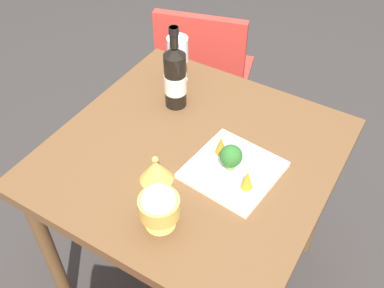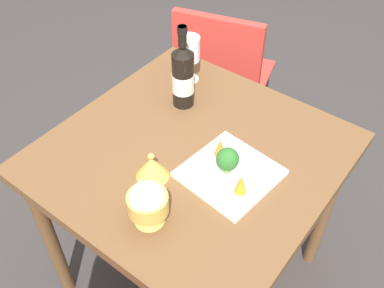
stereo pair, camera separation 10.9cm
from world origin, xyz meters
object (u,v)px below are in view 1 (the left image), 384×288
at_px(carrot_garnish_right, 247,179).
at_px(wine_bottle, 175,77).
at_px(serving_plate, 233,170).
at_px(wine_glass, 178,50).
at_px(rice_bowl_lid, 156,170).
at_px(rice_bowl, 159,206).
at_px(carrot_garnish_left, 221,145).
at_px(chair_by_wall, 203,71).
at_px(broccoli_floret, 231,156).

bearing_deg(carrot_garnish_right, wine_bottle, 149.41).
distance_m(wine_bottle, serving_plate, 0.38).
xyz_separation_m(wine_glass, rice_bowl_lid, (0.21, -0.45, -0.09)).
xyz_separation_m(wine_bottle, wine_glass, (-0.07, 0.12, 0.01)).
relative_size(rice_bowl, carrot_garnish_left, 2.24).
xyz_separation_m(wine_bottle, serving_plate, (0.32, -0.18, -0.11)).
height_order(chair_by_wall, rice_bowl, rice_bowl).
relative_size(rice_bowl_lid, carrot_garnish_left, 1.58).
height_order(wine_bottle, broccoli_floret, wine_bottle).
relative_size(wine_bottle, carrot_garnish_right, 4.61).
bearing_deg(carrot_garnish_right, carrot_garnish_left, 146.82).
relative_size(chair_by_wall, rice_bowl, 6.00).
distance_m(wine_glass, serving_plate, 0.51).
bearing_deg(wine_bottle, wine_glass, 118.99).
bearing_deg(chair_by_wall, broccoli_floret, -70.96).
distance_m(broccoli_floret, carrot_garnish_left, 0.07).
distance_m(wine_bottle, broccoli_floret, 0.37).
xyz_separation_m(rice_bowl_lid, carrot_garnish_right, (0.25, 0.10, 0.01)).
distance_m(wine_bottle, rice_bowl, 0.51).
relative_size(wine_bottle, wine_glass, 1.68).
xyz_separation_m(chair_by_wall, serving_plate, (0.49, -0.68, 0.23)).
bearing_deg(wine_glass, wine_bottle, -61.01).
distance_m(wine_bottle, wine_glass, 0.14).
bearing_deg(chair_by_wall, rice_bowl, -82.86).
height_order(wine_bottle, serving_plate, wine_bottle).
height_order(chair_by_wall, broccoli_floret, broccoli_floret).
xyz_separation_m(serving_plate, broccoli_floret, (-0.01, -0.00, 0.06)).
height_order(wine_glass, broccoli_floret, wine_glass).
height_order(wine_bottle, carrot_garnish_right, wine_bottle).
relative_size(rice_bowl, serving_plate, 0.51).
xyz_separation_m(serving_plate, carrot_garnish_right, (0.07, -0.04, 0.04)).
xyz_separation_m(rice_bowl, carrot_garnish_right, (0.15, 0.22, -0.03)).
distance_m(rice_bowl_lid, serving_plate, 0.23).
distance_m(wine_bottle, rice_bowl_lid, 0.36).
bearing_deg(rice_bowl, rice_bowl_lid, 128.05).
bearing_deg(rice_bowl_lid, carrot_garnish_left, 57.42).
bearing_deg(carrot_garnish_left, wine_glass, 140.55).
height_order(wine_bottle, wine_glass, wine_bottle).
height_order(rice_bowl, carrot_garnish_left, rice_bowl).
height_order(broccoli_floret, carrot_garnish_right, broccoli_floret).
distance_m(wine_bottle, carrot_garnish_left, 0.30).
height_order(rice_bowl, carrot_garnish_right, rice_bowl).
height_order(wine_glass, carrot_garnish_left, wine_glass).
xyz_separation_m(wine_glass, carrot_garnish_left, (0.32, -0.27, -0.08)).
distance_m(wine_glass, broccoli_floret, 0.49).
relative_size(chair_by_wall, broccoli_floret, 9.91).
distance_m(rice_bowl_lid, broccoli_floret, 0.22).
bearing_deg(carrot_garnish_left, serving_plate, -31.61).
xyz_separation_m(chair_by_wall, wine_bottle, (0.17, -0.49, 0.34)).
bearing_deg(rice_bowl_lid, wine_glass, 114.85).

